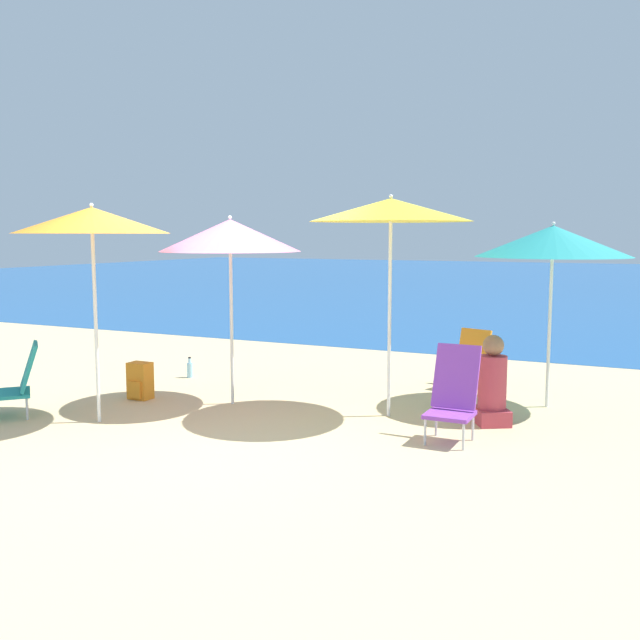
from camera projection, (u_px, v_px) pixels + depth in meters
name	position (u px, v px, depth m)	size (l,w,h in m)	color
ground_plane	(208.00, 427.00, 7.08)	(60.00, 60.00, 0.00)	#D1BA89
sea_water	(555.00, 281.00, 29.62)	(60.00, 40.00, 0.01)	#1E5699
beach_umbrella_pink	(230.00, 236.00, 7.84)	(1.56, 1.56, 2.11)	white
beach_umbrella_yellow	(391.00, 210.00, 7.27)	(1.68, 1.68, 2.31)	white
beach_umbrella_orange	(92.00, 221.00, 7.04)	(1.53, 1.53, 2.21)	white
beach_umbrella_teal	(553.00, 241.00, 7.71)	(1.67, 1.67, 2.04)	white
beach_chair_teal	(17.00, 381.00, 7.47)	(0.76, 0.77, 0.77)	silver
beach_chair_purple	(453.00, 393.00, 6.61)	(0.42, 0.53, 0.88)	silver
beach_chair_orange	(468.00, 361.00, 8.91)	(0.58, 0.69, 0.72)	silver
person_seated_near	(492.00, 386.00, 7.16)	(0.46, 0.48, 0.91)	#BF3F4C
backpack_orange	(140.00, 381.00, 8.28)	(0.26, 0.22, 0.43)	orange
water_bottle	(190.00, 369.00, 9.53)	(0.08, 0.08, 0.28)	#8CCCEA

